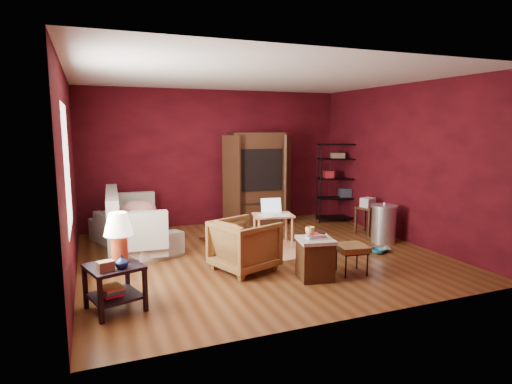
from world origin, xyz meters
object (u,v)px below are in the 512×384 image
(wire_shelving, at_px, (337,179))
(laptop_desk, at_px, (273,218))
(hamper, at_px, (315,258))
(armchair, at_px, (245,243))
(sofa, at_px, (133,225))
(tv_armoire, at_px, (257,176))
(side_table, at_px, (116,252))

(wire_shelving, bearing_deg, laptop_desk, -130.53)
(hamper, bearing_deg, armchair, 138.17)
(sofa, bearing_deg, hamper, -160.41)
(laptop_desk, relative_size, tv_armoire, 0.42)
(side_table, bearing_deg, sofa, 80.44)
(sofa, distance_m, side_table, 2.52)
(armchair, distance_m, hamper, 1.03)
(laptop_desk, bearing_deg, hamper, -83.69)
(sofa, xyz_separation_m, wire_shelving, (4.34, 0.49, 0.54))
(armchair, distance_m, side_table, 1.92)
(armchair, bearing_deg, hamper, -151.95)
(hamper, xyz_separation_m, tv_armoire, (0.53, 3.47, 0.71))
(tv_armoire, bearing_deg, sofa, -155.45)
(sofa, bearing_deg, tv_armoire, -90.61)
(hamper, height_order, laptop_desk, laptop_desk)
(side_table, bearing_deg, tv_armoire, 48.41)
(laptop_desk, height_order, wire_shelving, wire_shelving)
(hamper, bearing_deg, tv_armoire, 81.38)
(side_table, xyz_separation_m, wire_shelving, (4.75, 2.96, 0.27))
(laptop_desk, distance_m, tv_armoire, 1.93)
(side_table, xyz_separation_m, hamper, (2.55, -0.01, -0.36))
(laptop_desk, bearing_deg, sofa, 169.77)
(sofa, height_order, laptop_desk, laptop_desk)
(hamper, bearing_deg, laptop_desk, 86.30)
(armchair, bearing_deg, tv_armoire, -44.99)
(armchair, height_order, side_table, side_table)
(armchair, height_order, wire_shelving, wire_shelving)
(hamper, height_order, wire_shelving, wire_shelving)
(tv_armoire, height_order, wire_shelving, tv_armoire)
(sofa, distance_m, tv_armoire, 2.90)
(armchair, relative_size, tv_armoire, 0.42)
(armchair, relative_size, hamper, 1.26)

